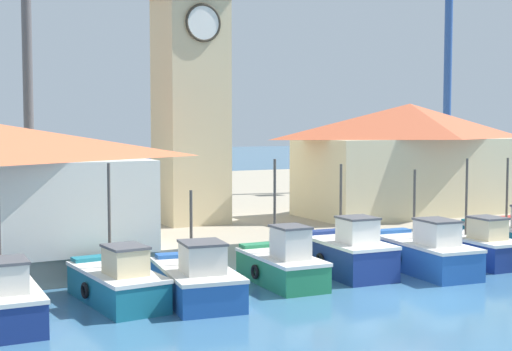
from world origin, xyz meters
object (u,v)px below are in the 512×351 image
(warehouse_right, at_px, (409,158))
(port_crane_near, at_px, (444,74))
(fishing_boat_mid_left, at_px, (282,264))
(fishing_boat_center, at_px, (348,253))
(fishing_boat_right_inner, at_px, (475,246))
(clock_tower, at_px, (190,64))
(fishing_boat_far_left, at_px, (3,300))
(fishing_boat_mid_right, at_px, (424,252))
(fishing_boat_left_outer, at_px, (117,282))
(fishing_boat_left_inner, at_px, (196,279))
(port_crane_far, at_px, (30,80))

(warehouse_right, xyz_separation_m, port_crane_near, (11.81, 10.43, 5.34))
(fishing_boat_mid_left, relative_size, port_crane_near, 0.21)
(fishing_boat_center, bearing_deg, fishing_boat_mid_left, -175.82)
(fishing_boat_mid_left, relative_size, fishing_boat_right_inner, 1.01)
(fishing_boat_mid_left, distance_m, clock_tower, 12.30)
(fishing_boat_mid_left, height_order, port_crane_near, port_crane_near)
(warehouse_right, bearing_deg, fishing_boat_mid_left, -148.12)
(fishing_boat_far_left, distance_m, fishing_boat_mid_right, 15.42)
(fishing_boat_far_left, relative_size, fishing_boat_mid_left, 1.04)
(fishing_boat_left_outer, relative_size, fishing_boat_left_inner, 0.96)
(fishing_boat_left_outer, height_order, warehouse_right, warehouse_right)
(port_crane_near, bearing_deg, fishing_boat_far_left, -150.81)
(fishing_boat_mid_right, bearing_deg, clock_tower, 117.92)
(warehouse_right, bearing_deg, port_crane_far, 141.49)
(fishing_boat_far_left, xyz_separation_m, clock_tower, (10.01, 10.24, 7.81))
(clock_tower, bearing_deg, warehouse_right, -10.73)
(fishing_boat_left_inner, distance_m, fishing_boat_mid_right, 9.51)
(fishing_boat_mid_right, distance_m, warehouse_right, 10.51)
(port_crane_near, bearing_deg, fishing_boat_right_inner, -129.13)
(fishing_boat_far_left, relative_size, fishing_boat_right_inner, 1.05)
(clock_tower, bearing_deg, fishing_boat_mid_left, -92.92)
(fishing_boat_left_outer, xyz_separation_m, fishing_boat_mid_right, (11.87, -0.74, 0.07))
(fishing_boat_center, bearing_deg, warehouse_right, 38.91)
(fishing_boat_left_inner, bearing_deg, port_crane_near, 34.28)
(fishing_boat_left_outer, height_order, fishing_boat_left_inner, fishing_boat_left_outer)
(clock_tower, relative_size, port_crane_far, 0.86)
(fishing_boat_center, xyz_separation_m, fishing_boat_mid_right, (2.91, -0.91, -0.06))
(clock_tower, relative_size, warehouse_right, 1.32)
(fishing_boat_center, relative_size, port_crane_near, 0.21)
(fishing_boat_far_left, bearing_deg, fishing_boat_left_inner, -0.53)
(fishing_boat_right_inner, bearing_deg, fishing_boat_left_inner, -178.11)
(fishing_boat_left_inner, relative_size, fishing_boat_mid_right, 0.92)
(fishing_boat_mid_left, xyz_separation_m, port_crane_near, (23.64, 17.79, 8.57))
(port_crane_near, bearing_deg, fishing_boat_left_inner, -145.72)
(fishing_boat_far_left, distance_m, clock_tower, 16.31)
(fishing_boat_left_outer, distance_m, fishing_boat_mid_left, 5.98)
(fishing_boat_center, height_order, clock_tower, clock_tower)
(port_crane_far, bearing_deg, fishing_boat_left_outer, -93.26)
(fishing_boat_right_inner, height_order, port_crane_near, port_crane_near)
(fishing_boat_far_left, relative_size, fishing_boat_left_inner, 0.94)
(fishing_boat_center, bearing_deg, fishing_boat_right_inner, -5.78)
(clock_tower, xyz_separation_m, warehouse_right, (11.35, -2.15, -4.55))
(fishing_boat_mid_right, height_order, clock_tower, clock_tower)
(warehouse_right, relative_size, port_crane_far, 0.65)
(fishing_boat_left_inner, distance_m, port_crane_far, 22.70)
(fishing_boat_mid_right, relative_size, port_crane_far, 0.29)
(clock_tower, height_order, warehouse_right, clock_tower)
(fishing_boat_left_outer, height_order, fishing_boat_mid_right, fishing_boat_left_outer)
(fishing_boat_mid_left, xyz_separation_m, port_crane_far, (-4.81, 20.60, 7.47))
(fishing_boat_mid_left, relative_size, port_crane_far, 0.24)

